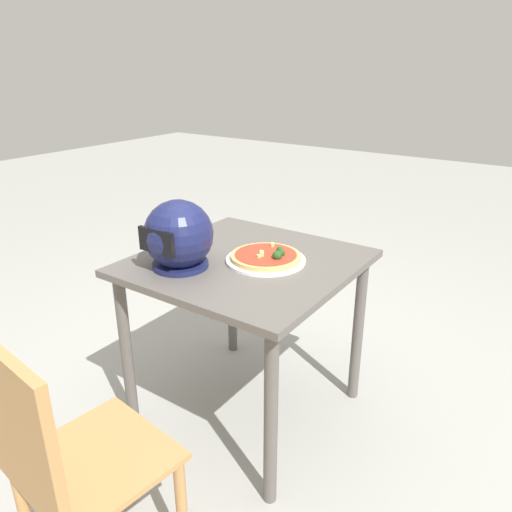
{
  "coord_description": "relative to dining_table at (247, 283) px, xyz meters",
  "views": [
    {
      "loc": [
        -1.11,
        1.53,
        1.54
      ],
      "look_at": [
        -0.04,
        -0.02,
        0.79
      ],
      "focal_mm": 34.25,
      "sensor_mm": 36.0,
      "label": 1
    }
  ],
  "objects": [
    {
      "name": "pizza_plate",
      "position": [
        -0.08,
        -0.03,
        0.12
      ],
      "size": [
        0.33,
        0.33,
        0.01
      ],
      "primitive_type": "cylinder",
      "color": "white",
      "rests_on": "dining_table"
    },
    {
      "name": "chair_far",
      "position": [
        -0.07,
        0.97,
        -0.15
      ],
      "size": [
        0.45,
        0.45,
        0.9
      ],
      "color": "#B7844C",
      "rests_on": "ground"
    },
    {
      "name": "dining_table",
      "position": [
        0.0,
        0.0,
        0.0
      ],
      "size": [
        0.86,
        0.87,
        0.77
      ],
      "color": "#5B5651",
      "rests_on": "ground"
    },
    {
      "name": "ground_plane",
      "position": [
        0.0,
        0.0,
        -0.66
      ],
      "size": [
        14.0,
        14.0,
        0.0
      ],
      "primitive_type": "plane",
      "color": "#9E9E99"
    },
    {
      "name": "pizza",
      "position": [
        -0.08,
        -0.03,
        0.13
      ],
      "size": [
        0.29,
        0.29,
        0.05
      ],
      "color": "tan",
      "rests_on": "pizza_plate"
    },
    {
      "name": "motorcycle_helmet",
      "position": [
        0.17,
        0.21,
        0.24
      ],
      "size": [
        0.28,
        0.28,
        0.28
      ],
      "color": "#191E4C",
      "rests_on": "dining_table"
    }
  ]
}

